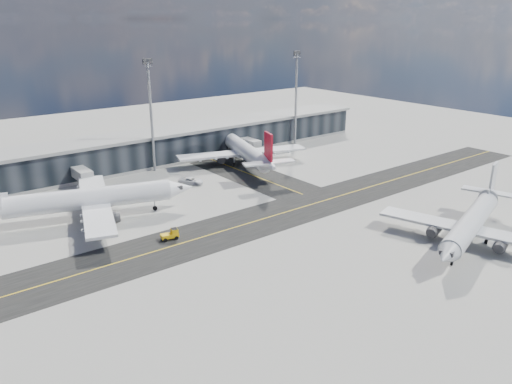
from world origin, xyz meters
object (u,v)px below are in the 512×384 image
airliner_redtail (245,150)px  baggage_tug (171,234)px  airliner_near (472,222)px  airliner_af (86,199)px  service_van (191,181)px

airliner_redtail → baggage_tug: size_ratio=12.36×
baggage_tug → airliner_near: bearing=63.0°
airliner_redtail → baggage_tug: 50.44m
baggage_tug → airliner_redtail: bearing=139.4°
airliner_af → airliner_near: airliner_af is taller
airliner_af → airliner_near: 73.40m
airliner_af → airliner_redtail: size_ratio=1.00×
airliner_af → baggage_tug: 21.11m
airliner_redtail → service_van: (-20.23, -5.23, -3.35)m
airliner_near → baggage_tug: size_ratio=10.84×
airliner_af → baggage_tug: (8.40, -19.10, -3.21)m
airliner_af → service_van: airliner_af is taller
service_van → airliner_redtail: bearing=-24.8°
airliner_af → airliner_near: (50.77, -53.01, -0.53)m
airliner_redtail → baggage_tug: airliner_redtail is taller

